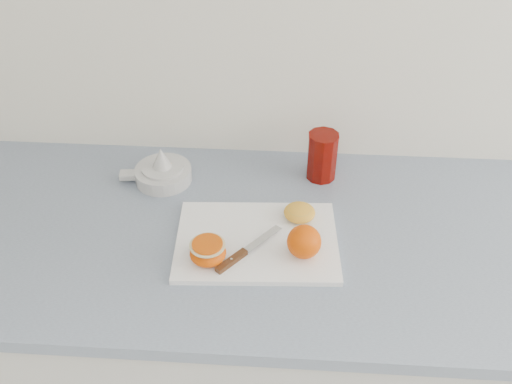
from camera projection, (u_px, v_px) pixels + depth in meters
The scene contains 8 objects.
counter at pixel (256, 355), 1.49m from camera, with size 2.29×0.64×0.89m.
cutting_board at pixel (257, 241), 1.18m from camera, with size 0.33×0.24×0.01m, color white.
whole_orange at pixel (304, 242), 1.12m from camera, with size 0.07×0.07×0.07m.
half_orange at pixel (208, 252), 1.12m from camera, with size 0.07×0.07×0.05m.
squeezed_shell at pixel (299, 212), 1.22m from camera, with size 0.07×0.07×0.03m.
paring_knife at pixel (237, 257), 1.13m from camera, with size 0.13×0.15×0.01m.
citrus_juicer at pixel (162, 172), 1.34m from camera, with size 0.17×0.13×0.09m.
red_tumbler at pixel (322, 158), 1.33m from camera, with size 0.07×0.07×0.12m.
Camera 1 is at (0.07, 0.80, 1.71)m, focal length 40.00 mm.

